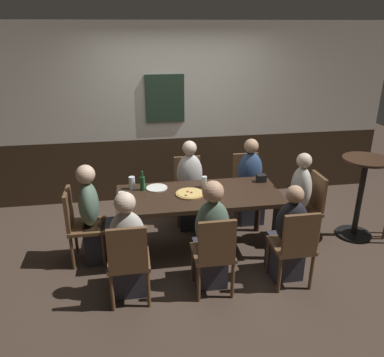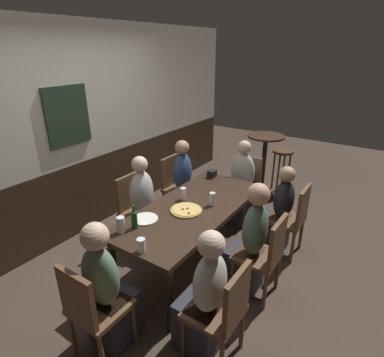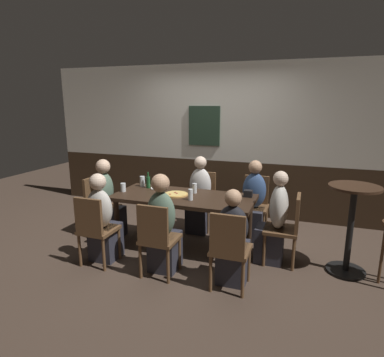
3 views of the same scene
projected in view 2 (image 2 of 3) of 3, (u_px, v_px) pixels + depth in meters
name	position (u px, v px, depth m)	size (l,w,h in m)	color
ground_plane	(192.00, 264.00, 3.56)	(12.00, 12.00, 0.00)	#423328
wall_back	(83.00, 132.00, 3.89)	(6.40, 0.13, 2.60)	#332316
dining_table	(192.00, 214.00, 3.30)	(1.87, 0.83, 0.74)	black
chair_right_far	(176.00, 184.00, 4.42)	(0.40, 0.40, 0.88)	brown
chair_mid_near	(265.00, 253.00, 2.94)	(0.40, 0.40, 0.88)	brown
chair_head_west	(92.00, 307.00, 2.33)	(0.40, 0.40, 0.88)	brown
chair_head_east	(245.00, 184.00, 4.40)	(0.40, 0.40, 0.88)	brown
chair_left_near	(223.00, 309.00, 2.31)	(0.40, 0.40, 0.88)	brown
chair_right_near	(292.00, 216.00, 3.57)	(0.40, 0.40, 0.88)	brown
chair_mid_far	(136.00, 207.00, 3.79)	(0.40, 0.40, 0.88)	brown
person_right_far	(185.00, 187.00, 4.34)	(0.34, 0.37, 1.15)	#2D2D38
person_mid_near	(249.00, 246.00, 3.02)	(0.34, 0.37, 1.18)	#2D2D38
person_head_west	(108.00, 294.00, 2.45)	(0.37, 0.34, 1.16)	#2D2D38
person_head_east	(240.00, 189.00, 4.28)	(0.37, 0.34, 1.16)	#2D2D38
person_left_near	(204.00, 302.00, 2.40)	(0.34, 0.37, 1.13)	#2D2D38
person_right_near	(278.00, 216.00, 3.67)	(0.34, 0.37, 1.08)	#2D2D38
person_mid_far	(146.00, 211.00, 3.71)	(0.34, 0.37, 1.16)	#2D2D38
pizza	(186.00, 210.00, 3.18)	(0.32, 0.32, 0.03)	tan
tumbler_water	(121.00, 225.00, 2.80)	(0.07, 0.07, 0.15)	silver
pint_glass_amber	(183.00, 194.00, 3.41)	(0.06, 0.06, 0.14)	silver
tumbler_short	(141.00, 246.00, 2.54)	(0.07, 0.07, 0.12)	silver
pint_glass_stout	(212.00, 200.00, 3.28)	(0.06, 0.06, 0.14)	silver
beer_bottle_green	(134.00, 219.00, 2.86)	(0.06, 0.06, 0.23)	#194723
plate_white_large	(145.00, 219.00, 3.03)	(0.25, 0.25, 0.01)	white
condiment_caddy	(212.00, 174.00, 4.00)	(0.11, 0.09, 0.09)	black
side_bar_table	(264.00, 162.00, 4.88)	(0.56, 0.56, 1.05)	black
bar_stool	(282.00, 159.00, 5.17)	(0.34, 0.34, 0.72)	#513521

